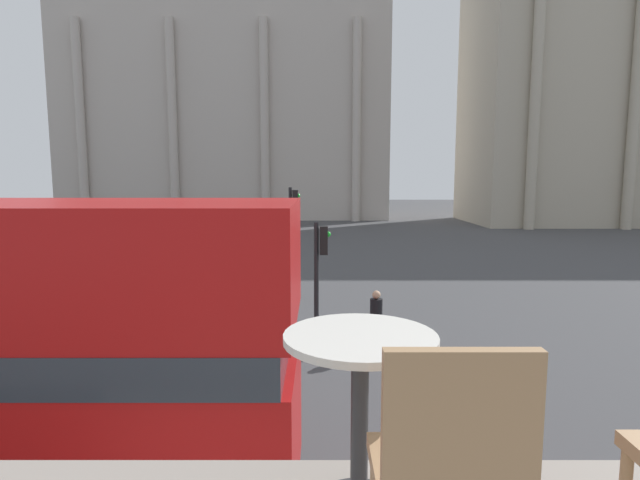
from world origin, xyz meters
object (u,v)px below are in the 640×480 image
object	(u,v)px
traffic_light_mid	(293,228)
pedestrian_white	(206,306)
pedestrian_black	(377,317)
pedestrian_grey	(264,232)
traffic_light_near	(320,269)
plaza_building_right	(639,91)
plaza_building_left	(232,111)
cafe_dining_table	(361,382)
pedestrian_blue	(1,301)
cafe_chair_0	(448,472)

from	to	relation	value
traffic_light_mid	pedestrian_white	bearing A→B (deg)	-114.92
pedestrian_black	pedestrian_grey	bearing A→B (deg)	-28.75
pedestrian_black	traffic_light_near	bearing A→B (deg)	60.32
plaza_building_right	pedestrian_black	xyz separation A→B (m)	(-29.60, -37.61, -11.91)
plaza_building_left	pedestrian_white	xyz separation A→B (m)	(7.18, -46.20, -11.20)
pedestrian_grey	cafe_dining_table	bearing A→B (deg)	-69.58
plaza_building_right	traffic_light_mid	size ratio (longest dim) A/B	7.81
plaza_building_right	pedestrian_blue	size ratio (longest dim) A/B	17.94
plaza_building_left	plaza_building_right	world-z (taller)	plaza_building_right
pedestrian_blue	pedestrian_grey	bearing A→B (deg)	-84.58
traffic_light_mid	plaza_building_left	bearing A→B (deg)	102.67
cafe_dining_table	plaza_building_left	size ratio (longest dim) A/B	0.02
plaza_building_right	traffic_light_near	world-z (taller)	plaza_building_right
pedestrian_white	pedestrian_blue	world-z (taller)	pedestrian_blue
cafe_chair_0	pedestrian_white	world-z (taller)	cafe_chair_0
plaza_building_right	traffic_light_mid	bearing A→B (deg)	-134.94
pedestrian_grey	plaza_building_right	bearing A→B (deg)	39.78
cafe_chair_0	pedestrian_white	xyz separation A→B (m)	(-3.52, 12.03, -2.67)
plaza_building_left	pedestrian_black	bearing A→B (deg)	-75.94
plaza_building_left	pedestrian_white	bearing A→B (deg)	-81.17
traffic_light_mid	pedestrian_black	bearing A→B (deg)	-65.98
plaza_building_left	plaza_building_right	bearing A→B (deg)	-12.85
plaza_building_right	pedestrian_blue	xyz separation A→B (m)	(-40.07, -36.40, -11.79)
plaza_building_right	pedestrian_grey	distance (m)	40.72
cafe_dining_table	plaza_building_left	xyz separation A→B (m)	(-10.50, 57.67, 8.51)
pedestrian_white	pedestrian_grey	bearing A→B (deg)	-63.17
pedestrian_blue	plaza_building_right	bearing A→B (deg)	-116.81
plaza_building_left	pedestrian_black	xyz separation A→B (m)	(11.79, -47.04, -11.29)
pedestrian_black	pedestrian_white	bearing A→B (deg)	36.43
cafe_chair_0	traffic_light_near	bearing A→B (deg)	88.13
traffic_light_near	pedestrian_white	xyz separation A→B (m)	(-3.15, 1.19, -1.23)
plaza_building_left	traffic_light_near	bearing A→B (deg)	-77.71
pedestrian_grey	pedestrian_black	xyz separation A→B (m)	(5.21, -20.16, 0.02)
plaza_building_left	pedestrian_grey	distance (m)	29.90
cafe_chair_0	plaza_building_right	xyz separation A→B (m)	(30.69, 48.80, 9.15)
cafe_dining_table	plaza_building_right	distance (m)	58.00
plaza_building_right	traffic_light_mid	distance (m)	46.49
cafe_chair_0	pedestrian_grey	xyz separation A→B (m)	(-4.11, 31.36, -2.78)
plaza_building_left	pedestrian_grey	size ratio (longest dim) A/B	22.45
cafe_dining_table	pedestrian_white	xyz separation A→B (m)	(-3.32, 11.47, -2.69)
traffic_light_near	pedestrian_black	distance (m)	2.00
traffic_light_near	cafe_chair_0	bearing A→B (deg)	-88.06
cafe_dining_table	pedestrian_black	xyz separation A→B (m)	(1.29, 10.63, -2.78)
pedestrian_white	pedestrian_blue	xyz separation A→B (m)	(-5.86, 0.37, 0.03)
cafe_dining_table	pedestrian_blue	bearing A→B (deg)	127.80
plaza_building_right	pedestrian_white	size ratio (longest dim) A/B	18.42
pedestrian_black	cafe_dining_table	bearing A→B (deg)	129.85
traffic_light_near	pedestrian_white	bearing A→B (deg)	159.27
cafe_dining_table	pedestrian_blue	world-z (taller)	cafe_dining_table
cafe_chair_0	traffic_light_mid	size ratio (longest dim) A/B	0.22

